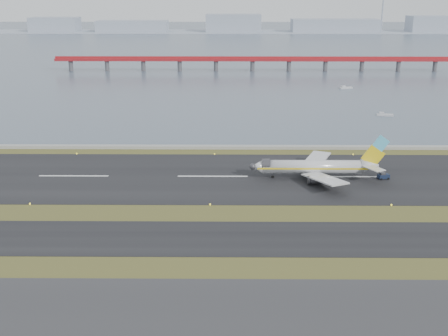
# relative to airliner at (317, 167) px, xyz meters

# --- Properties ---
(ground) EXTENTS (1000.00, 1000.00, 0.00)m
(ground) POSITION_rel_airliner_xyz_m (-29.61, -28.59, -3.46)
(ground) COLOR #354518
(ground) RESTS_ON ground
(taxiway_strip) EXTENTS (1000.00, 18.00, 0.10)m
(taxiway_strip) POSITION_rel_airliner_xyz_m (-29.61, -40.59, -3.41)
(taxiway_strip) COLOR black
(taxiway_strip) RESTS_ON ground
(runway_strip) EXTENTS (1000.00, 45.00, 0.10)m
(runway_strip) POSITION_rel_airliner_xyz_m (-29.61, 1.41, -3.41)
(runway_strip) COLOR black
(runway_strip) RESTS_ON ground
(seawall) EXTENTS (1000.00, 2.50, 1.00)m
(seawall) POSITION_rel_airliner_xyz_m (-29.61, 31.41, -2.96)
(seawall) COLOR gray
(seawall) RESTS_ON ground
(bay_water) EXTENTS (1400.00, 800.00, 1.30)m
(bay_water) POSITION_rel_airliner_xyz_m (-29.61, 431.41, -3.46)
(bay_water) COLOR #4A576A
(bay_water) RESTS_ON ground
(red_pier) EXTENTS (260.00, 5.00, 10.20)m
(red_pier) POSITION_rel_airliner_xyz_m (-9.61, 221.41, 3.82)
(red_pier) COLOR maroon
(red_pier) RESTS_ON ground
(far_shoreline) EXTENTS (1400.00, 80.00, 60.50)m
(far_shoreline) POSITION_rel_airliner_xyz_m (-15.99, 591.41, 2.61)
(far_shoreline) COLOR #949FAF
(far_shoreline) RESTS_ON ground
(airliner) EXTENTS (38.52, 32.89, 12.80)m
(airliner) POSITION_rel_airliner_xyz_m (0.00, 0.00, 0.00)
(airliner) COLOR silver
(airliner) RESTS_ON ground
(pushback_tug) EXTENTS (3.44, 2.44, 2.00)m
(pushback_tug) POSITION_rel_airliner_xyz_m (18.72, -0.50, -2.49)
(pushback_tug) COLOR #131D35
(pushback_tug) RESTS_ON ground
(workboat_near) EXTENTS (7.00, 3.27, 1.64)m
(workboat_near) POSITION_rel_airliner_xyz_m (41.24, 83.74, -2.94)
(workboat_near) COLOR #B6B6BA
(workboat_near) RESTS_ON ground
(workboat_far) EXTENTS (7.46, 4.48, 1.73)m
(workboat_far) POSITION_rel_airliner_xyz_m (38.26, 152.92, -2.91)
(workboat_far) COLOR #B6B6BA
(workboat_far) RESTS_ON ground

